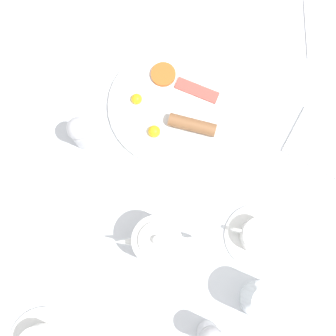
{
  "coord_description": "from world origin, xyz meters",
  "views": [
    {
      "loc": [
        0.0,
        -0.2,
        1.83
      ],
      "look_at": [
        0.0,
        0.0,
        0.8
      ],
      "focal_mm": 50.0,
      "sensor_mm": 36.0,
      "label": 1
    }
  ],
  "objects_px": {
    "teapot_near": "(157,241)",
    "breakfast_plate": "(169,107)",
    "water_glass_tall": "(264,302)",
    "napkin_folded": "(321,143)",
    "spoon_for_tea": "(5,51)",
    "pepper_grinder": "(80,133)",
    "knife_by_plate": "(105,3)",
    "fork_by_plate": "(307,25)",
    "teacup_with_saucer_left": "(257,236)",
    "salt_grinder": "(209,336)"
  },
  "relations": [
    {
      "from": "teapot_near",
      "to": "breakfast_plate",
      "type": "bearing_deg",
      "value": -96.01
    },
    {
      "from": "spoon_for_tea",
      "to": "water_glass_tall",
      "type": "bearing_deg",
      "value": -44.02
    },
    {
      "from": "knife_by_plate",
      "to": "salt_grinder",
      "type": "bearing_deg",
      "value": -72.37
    },
    {
      "from": "teapot_near",
      "to": "fork_by_plate",
      "type": "bearing_deg",
      "value": -126.3
    },
    {
      "from": "teapot_near",
      "to": "salt_grinder",
      "type": "distance_m",
      "value": 0.22
    },
    {
      "from": "breakfast_plate",
      "to": "teapot_near",
      "type": "distance_m",
      "value": 0.32
    },
    {
      "from": "teapot_near",
      "to": "fork_by_plate",
      "type": "relative_size",
      "value": 1.11
    },
    {
      "from": "teacup_with_saucer_left",
      "to": "spoon_for_tea",
      "type": "height_order",
      "value": "teacup_with_saucer_left"
    },
    {
      "from": "teapot_near",
      "to": "knife_by_plate",
      "type": "bearing_deg",
      "value": -78.81
    },
    {
      "from": "teapot_near",
      "to": "pepper_grinder",
      "type": "bearing_deg",
      "value": -55.66
    },
    {
      "from": "pepper_grinder",
      "to": "fork_by_plate",
      "type": "distance_m",
      "value": 0.61
    },
    {
      "from": "teacup_with_saucer_left",
      "to": "pepper_grinder",
      "type": "bearing_deg",
      "value": 150.71
    },
    {
      "from": "fork_by_plate",
      "to": "spoon_for_tea",
      "type": "bearing_deg",
      "value": -174.16
    },
    {
      "from": "teacup_with_saucer_left",
      "to": "spoon_for_tea",
      "type": "relative_size",
      "value": 0.9
    },
    {
      "from": "breakfast_plate",
      "to": "water_glass_tall",
      "type": "height_order",
      "value": "water_glass_tall"
    },
    {
      "from": "teacup_with_saucer_left",
      "to": "pepper_grinder",
      "type": "height_order",
      "value": "pepper_grinder"
    },
    {
      "from": "napkin_folded",
      "to": "spoon_for_tea",
      "type": "distance_m",
      "value": 0.78
    },
    {
      "from": "teacup_with_saucer_left",
      "to": "fork_by_plate",
      "type": "relative_size",
      "value": 0.82
    },
    {
      "from": "spoon_for_tea",
      "to": "napkin_folded",
      "type": "bearing_deg",
      "value": -16.5
    },
    {
      "from": "teapot_near",
      "to": "water_glass_tall",
      "type": "height_order",
      "value": "water_glass_tall"
    },
    {
      "from": "pepper_grinder",
      "to": "napkin_folded",
      "type": "relative_size",
      "value": 0.66
    },
    {
      "from": "fork_by_plate",
      "to": "knife_by_plate",
      "type": "height_order",
      "value": "same"
    },
    {
      "from": "napkin_folded",
      "to": "knife_by_plate",
      "type": "xyz_separation_m",
      "value": [
        -0.51,
        0.35,
        -0.0
      ]
    },
    {
      "from": "water_glass_tall",
      "to": "teapot_near",
      "type": "bearing_deg",
      "value": 151.02
    },
    {
      "from": "teapot_near",
      "to": "napkin_folded",
      "type": "relative_size",
      "value": 1.02
    },
    {
      "from": "teacup_with_saucer_left",
      "to": "spoon_for_tea",
      "type": "distance_m",
      "value": 0.74
    },
    {
      "from": "salt_grinder",
      "to": "spoon_for_tea",
      "type": "xyz_separation_m",
      "value": [
        -0.48,
        0.64,
        -0.06
      ]
    },
    {
      "from": "salt_grinder",
      "to": "pepper_grinder",
      "type": "bearing_deg",
      "value": 123.5
    },
    {
      "from": "teapot_near",
      "to": "teacup_with_saucer_left",
      "type": "bearing_deg",
      "value": -178.24
    },
    {
      "from": "spoon_for_tea",
      "to": "teacup_with_saucer_left",
      "type": "bearing_deg",
      "value": -36.46
    },
    {
      "from": "pepper_grinder",
      "to": "water_glass_tall",
      "type": "bearing_deg",
      "value": -42.2
    },
    {
      "from": "teacup_with_saucer_left",
      "to": "knife_by_plate",
      "type": "distance_m",
      "value": 0.67
    },
    {
      "from": "water_glass_tall",
      "to": "napkin_folded",
      "type": "bearing_deg",
      "value": 65.66
    },
    {
      "from": "salt_grinder",
      "to": "fork_by_plate",
      "type": "relative_size",
      "value": 0.72
    },
    {
      "from": "fork_by_plate",
      "to": "breakfast_plate",
      "type": "bearing_deg",
      "value": -147.55
    },
    {
      "from": "pepper_grinder",
      "to": "spoon_for_tea",
      "type": "distance_m",
      "value": 0.31
    },
    {
      "from": "knife_by_plate",
      "to": "napkin_folded",
      "type": "bearing_deg",
      "value": -34.44
    },
    {
      "from": "breakfast_plate",
      "to": "spoon_for_tea",
      "type": "xyz_separation_m",
      "value": [
        -0.4,
        0.14,
        -0.01
      ]
    },
    {
      "from": "water_glass_tall",
      "to": "napkin_folded",
      "type": "height_order",
      "value": "water_glass_tall"
    },
    {
      "from": "knife_by_plate",
      "to": "spoon_for_tea",
      "type": "relative_size",
      "value": 1.43
    },
    {
      "from": "teapot_near",
      "to": "water_glass_tall",
      "type": "bearing_deg",
      "value": 148.93
    },
    {
      "from": "teapot_near",
      "to": "teacup_with_saucer_left",
      "type": "xyz_separation_m",
      "value": [
        0.22,
        0.01,
        -0.03
      ]
    },
    {
      "from": "teacup_with_saucer_left",
      "to": "napkin_folded",
      "type": "bearing_deg",
      "value": 53.38
    },
    {
      "from": "napkin_folded",
      "to": "spoon_for_tea",
      "type": "bearing_deg",
      "value": 163.5
    },
    {
      "from": "water_glass_tall",
      "to": "knife_by_plate",
      "type": "height_order",
      "value": "water_glass_tall"
    },
    {
      "from": "breakfast_plate",
      "to": "teacup_with_saucer_left",
      "type": "bearing_deg",
      "value": -56.69
    },
    {
      "from": "pepper_grinder",
      "to": "napkin_folded",
      "type": "xyz_separation_m",
      "value": [
        0.55,
        -0.0,
        -0.06
      ]
    },
    {
      "from": "spoon_for_tea",
      "to": "breakfast_plate",
      "type": "bearing_deg",
      "value": -19.38
    },
    {
      "from": "water_glass_tall",
      "to": "pepper_grinder",
      "type": "relative_size",
      "value": 1.17
    },
    {
      "from": "pepper_grinder",
      "to": "knife_by_plate",
      "type": "relative_size",
      "value": 0.56
    }
  ]
}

